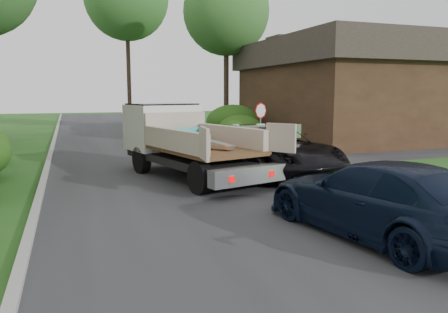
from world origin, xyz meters
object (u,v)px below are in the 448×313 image
stop_sign (260,118)px  house_right (341,89)px  black_pickup (271,150)px  flatbed_truck (178,136)px  navy_suv (378,199)px  tree_right_far (226,12)px

stop_sign → house_right: size_ratio=0.19×
black_pickup → flatbed_truck: bearing=153.0°
house_right → navy_suv: 19.65m
flatbed_truck → black_pickup: size_ratio=1.14×
flatbed_truck → house_right: bearing=19.0°
black_pickup → navy_suv: (-1.00, -7.00, -0.09)m
flatbed_truck → navy_suv: 8.43m
flatbed_truck → navy_suv: size_ratio=1.32×
tree_right_far → navy_suv: 24.28m
stop_sign → flatbed_truck: (-4.76, -3.37, -0.41)m
house_right → black_pickup: house_right is taller
tree_right_far → navy_suv: bearing=-102.3°
stop_sign → flatbed_truck: flatbed_truck is taller
stop_sign → black_pickup: (-1.60, -4.50, -0.91)m
stop_sign → flatbed_truck: 5.85m
stop_sign → house_right: house_right is taller
tree_right_far → black_pickup: 17.70m
navy_suv → house_right: bearing=-130.6°
stop_sign → navy_suv: bearing=-102.7°
house_right → black_pickup: 13.56m
tree_right_far → house_right: bearing=-47.5°
house_right → tree_right_far: size_ratio=1.13×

